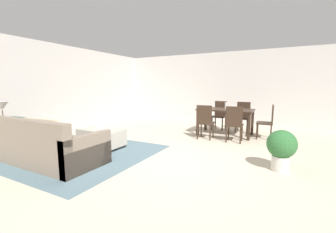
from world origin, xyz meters
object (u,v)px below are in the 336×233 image
Objects in this scene: dining_chair_head_east at (268,120)px; table_lamp at (2,107)px; dining_table at (225,112)px; dining_chair_far_left at (220,113)px; ottoman_table at (101,137)px; vase_centerpiece at (226,106)px; dining_chair_near_right at (234,122)px; dining_chair_far_right at (243,115)px; dining_chair_near_left at (205,120)px; potted_plant at (281,147)px; book_on_ottoman at (102,128)px; side_table at (5,131)px; couch at (45,146)px.

table_lamp is at bearing -142.63° from dining_chair_head_east.
dining_table is 1.14m from dining_chair_head_east.
dining_chair_far_left is (-0.36, 0.78, -0.14)m from dining_table.
vase_centerpiece reaches higher than ottoman_table.
vase_centerpiece reaches higher than dining_chair_near_right.
table_lamp is 0.57× the size of dining_chair_far_right.
dining_chair_far_left is 1.00× the size of dining_chair_far_right.
dining_chair_far_left is (-0.01, 1.57, 0.00)m from dining_chair_near_left.
dining_chair_head_east is at bearing 38.00° from ottoman_table.
table_lamp reaches higher than dining_chair_far_right.
dining_chair_near_right is at bearing 35.15° from ottoman_table.
ottoman_table is 5.42× the size of vase_centerpiece.
potted_plant is (1.46, -2.30, -0.45)m from vase_centerpiece.
dining_chair_near_right is 1.00× the size of dining_chair_far_left.
dining_chair_near_left is at bearing 140.33° from potted_plant.
book_on_ottoman is (1.61, 1.26, -0.53)m from table_lamp.
vase_centerpiece is at bearing 65.17° from dining_chair_near_left.
dining_chair_far_left is (1.88, 3.41, 0.28)m from ottoman_table.
ottoman_table is 0.21m from book_on_ottoman.
dining_chair_head_east is at bearing 46.74° from dining_chair_near_right.
side_table is 0.80× the size of potted_plant.
potted_plant is (5.36, 1.53, -0.04)m from side_table.
vase_centerpiece is 2.76m from potted_plant.
side_table is 1.06× the size of table_lamp.
dining_chair_far_left is at bearing 52.52° from table_lamp.
dining_chair_near_right is 4.69× the size of vase_centerpiece.
table_lamp is 0.57× the size of dining_chair_near_right.
dining_chair_near_left is 0.76m from dining_chair_near_right.
side_table is 5.48m from vase_centerpiece.
side_table is at bearing -135.49° from dining_table.
dining_chair_far_right is at bearing 64.56° from vase_centerpiece.
couch is 11.55× the size of vase_centerpiece.
dining_chair_head_east is (3.38, 2.64, 0.28)m from ottoman_table.
dining_chair_head_east is (0.76, -0.74, 0.00)m from dining_chair_far_right.
dining_chair_far_right is (4.26, 4.58, -0.45)m from table_lamp.
ottoman_table is 1.53× the size of potted_plant.
dining_table is 2.19× the size of potted_plant.
side_table is at bearing -164.11° from potted_plant.
dining_table is 2.74m from potted_plant.
ottoman_table is 4.29m from dining_chair_head_east.
dining_chair_far_left is at bearing 65.58° from couch.
dining_chair_far_left is 1.68m from dining_chair_head_east.
dining_chair_head_east is at bearing 37.37° from side_table.
dining_chair_head_east is 1.17m from vase_centerpiece.
ottoman_table is at bearing -174.97° from potted_plant.
dining_chair_near_left is 1.00× the size of dining_chair_head_east.
couch is at bearing -132.94° from dining_chair_head_east.
dining_chair_near_left reaches higher than couch.
couch is 3.25× the size of potted_plant.
side_table reaches higher than book_on_ottoman.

